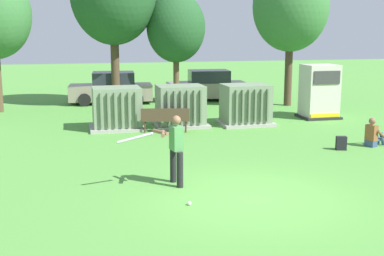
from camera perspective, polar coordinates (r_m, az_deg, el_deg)
name	(u,v)px	position (r m, az deg, el deg)	size (l,w,h in m)	color
ground_plane	(253,198)	(11.87, 6.76, -7.77)	(96.00, 96.00, 0.00)	#51933D
transformer_west	(117,109)	(19.82, -8.37, 2.13)	(2.10, 1.70, 1.62)	#9E9B93
transformer_mid_west	(180,106)	(20.20, -1.30, 2.41)	(2.10, 1.70, 1.62)	#9E9B93
transformer_mid_east	(246,105)	(20.66, 5.99, 2.55)	(2.10, 1.70, 1.62)	#9E9B93
generator_enclosure	(319,92)	(22.73, 14.00, 3.93)	(1.60, 1.40, 2.30)	#262626
park_bench	(165,118)	(19.05, -2.99, 1.10)	(1.84, 0.77, 0.92)	#4C3828
batter	(174,146)	(12.52, -2.00, -2.07)	(1.62, 0.74, 1.74)	black
sports_ball	(189,203)	(11.33, -0.30, -8.38)	(0.09, 0.09, 0.09)	white
seated_spectator	(373,135)	(17.82, 19.54, -0.73)	(0.79, 0.65, 0.96)	#384C75
backpack	(341,143)	(17.00, 16.27, -1.64)	(0.36, 0.32, 0.44)	black
tree_center_right	(176,28)	(26.03, -1.80, 11.11)	(2.94, 2.94, 5.62)	brown
tree_right	(291,7)	(26.03, 10.94, 13.12)	(3.70, 3.70, 7.08)	#4C3828
parked_car_leftmost	(112,89)	(26.80, -8.95, 4.33)	(4.33, 2.18, 1.62)	gray
parked_car_left_of_center	(207,86)	(27.66, 1.66, 4.67)	(4.35, 2.23, 1.62)	gray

